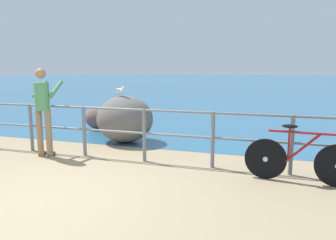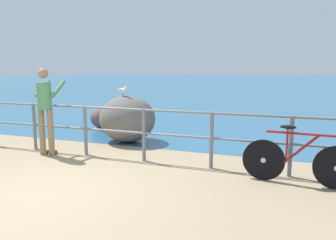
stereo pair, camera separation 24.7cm
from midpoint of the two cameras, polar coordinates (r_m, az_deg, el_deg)
The scene contains 8 objects.
ground_plane at distance 23.71m, azimuth 10.45°, elevation 4.63°, with size 120.00×120.00×0.10m, color #937F60.
sea_surface at distance 51.55m, azimuth 14.53°, elevation 6.93°, with size 120.00×90.00×0.01m, color #285B7F.
promenade_railing at distance 6.36m, azimuth -10.94°, elevation -1.25°, with size 9.30×0.07×1.02m.
bicycle at distance 5.32m, azimuth 21.53°, elevation -6.48°, with size 1.70×0.48×0.92m.
person_at_railing at distance 6.87m, azimuth -22.47°, elevation 2.01°, with size 0.51×0.66×1.78m.
breakwater_boulder_main at distance 7.76m, azimuth -8.66°, elevation 0.15°, with size 1.37×1.27×1.13m.
breakwater_boulder_left at distance 9.61m, azimuth -13.01°, elevation 0.36°, with size 0.81×0.74×0.67m.
seagull at distance 7.66m, azimuth -9.54°, elevation 5.30°, with size 0.33×0.22×0.23m.
Camera 1 is at (2.91, -3.48, 1.77)m, focal length 33.92 mm.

